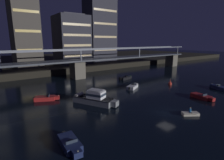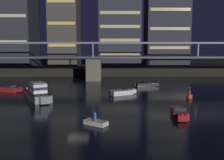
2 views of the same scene
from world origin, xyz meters
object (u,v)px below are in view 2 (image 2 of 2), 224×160
cabin_cruiser_near_left (38,93)px  speedboat_far_left (180,113)px  speedboat_mid_left (146,85)px  speedboat_near_center (122,92)px  river_bridge (94,62)px  tower_west_low (13,5)px  speedboat_mid_center (11,89)px  tower_central (119,34)px  tower_west_tall (65,14)px  dinghy_with_paddler (96,122)px  tower_east_tall (167,20)px  channel_buoy (190,95)px

cabin_cruiser_near_left → speedboat_far_left: (19.75, -10.62, -0.64)m
speedboat_mid_left → speedboat_near_center: bearing=-120.6°
speedboat_near_center → river_bridge: bearing=107.0°
tower_west_low → cabin_cruiser_near_left: size_ratio=4.21×
river_bridge → speedboat_far_left: 36.79m
speedboat_far_left → speedboat_mid_center: bearing=145.9°
tower_central → speedboat_far_left: bearing=-84.7°
tower_west_tall → dinghy_with_paddler: tower_west_tall is taller
river_bridge → tower_central: (7.08, 19.89, 7.72)m
river_bridge → tower_east_tall: tower_east_tall is taller
river_bridge → cabin_cruiser_near_left: river_bridge is taller
tower_east_tall → dinghy_with_paddler: (-20.27, -59.55, -16.52)m
cabin_cruiser_near_left → speedboat_mid_left: cabin_cruiser_near_left is taller
speedboat_near_center → speedboat_mid_left: 10.85m
speedboat_mid_left → dinghy_with_paddler: 28.86m
tower_west_tall → speedboat_far_left: bearing=-68.4°
cabin_cruiser_near_left → channel_buoy: 24.43m
tower_west_tall → speedboat_mid_left: tower_west_tall is taller
speedboat_mid_center → speedboat_near_center: bearing=-9.5°
cabin_cruiser_near_left → dinghy_with_paddler: bearing=-54.7°
speedboat_mid_left → tower_central: bearing=98.4°
dinghy_with_paddler → tower_west_tall: bearing=101.9°
speedboat_near_center → speedboat_mid_center: (-20.72, 3.47, 0.00)m
speedboat_near_center → speedboat_far_left: bearing=-67.4°
river_bridge → cabin_cruiser_near_left: 25.29m
tower_east_tall → speedboat_mid_center: (-37.19, -38.10, -16.38)m
channel_buoy → speedboat_mid_center: bearing=167.6°
tower_central → speedboat_mid_left: 32.88m
tower_west_tall → speedboat_far_left: 63.99m
tower_west_tall → tower_east_tall: size_ratio=1.13×
river_bridge → speedboat_near_center: 21.08m
tower_west_low → tower_west_tall: bearing=7.4°
tower_east_tall → speedboat_near_center: bearing=-111.6°
tower_east_tall → tower_west_tall: bearing=178.7°
tower_central → cabin_cruiser_near_left: size_ratio=2.27×
tower_west_low → tower_east_tall: bearing=1.6°
tower_west_tall → speedboat_near_center: (16.50, -42.30, -18.22)m
tower_east_tall → speedboat_mid_center: 55.70m
river_bridge → tower_west_low: bearing=142.0°
speedboat_mid_center → channel_buoy: channel_buoy is taller
speedboat_mid_center → speedboat_far_left: 32.42m
speedboat_mid_center → speedboat_mid_left: bearing=12.6°
tower_central → dinghy_with_paddler: bearing=-94.8°
tower_central → speedboat_far_left: 55.88m
cabin_cruiser_near_left → speedboat_mid_center: size_ratio=1.83×
tower_west_tall → speedboat_mid_left: 43.64m
tower_east_tall → tower_central: bearing=-172.9°
tower_west_low → speedboat_mid_left: bearing=-39.3°
tower_east_tall → dinghy_with_paddler: size_ratio=10.65×
river_bridge → speedboat_mid_left: (11.56, -10.43, -4.19)m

